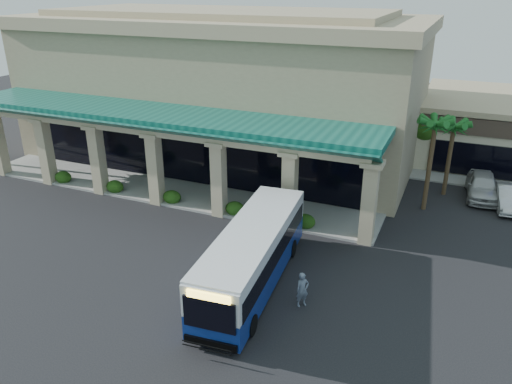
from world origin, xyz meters
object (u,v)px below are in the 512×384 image
at_px(transit_bus, 253,257).
at_px(car_silver, 482,186).
at_px(car_white, 509,198).
at_px(pedestrian, 302,290).

height_order(transit_bus, car_silver, transit_bus).
distance_m(transit_bus, car_silver, 18.35).
bearing_deg(transit_bus, car_white, 46.53).
height_order(transit_bus, car_white, transit_bus).
relative_size(transit_bus, car_white, 2.55).
distance_m(transit_bus, pedestrian, 2.85).
bearing_deg(car_silver, transit_bus, -126.32).
bearing_deg(car_silver, car_white, -38.67).
distance_m(transit_bus, car_white, 18.38).
bearing_deg(transit_bus, pedestrian, -19.25).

